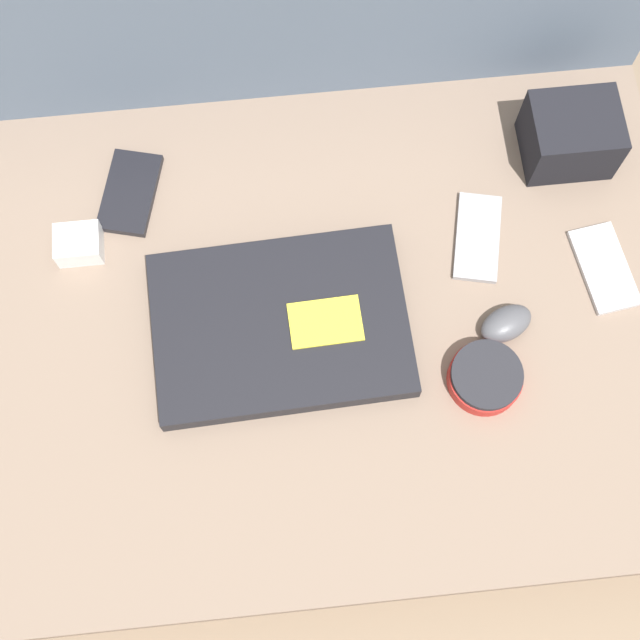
{
  "coord_description": "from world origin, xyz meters",
  "views": [
    {
      "loc": [
        -0.04,
        -0.36,
        1.19
      ],
      "look_at": [
        0.0,
        0.0,
        0.13
      ],
      "focal_mm": 50.0,
      "sensor_mm": 36.0,
      "label": 1
    }
  ],
  "objects_px": {
    "computer_mouse": "(506,324)",
    "camera_pouch": "(571,135)",
    "charger_brick": "(79,244)",
    "phone_small": "(604,268)",
    "laptop": "(281,323)",
    "phone_black": "(130,193)",
    "speaker_puck": "(485,377)",
    "phone_silver": "(477,237)"
  },
  "relations": [
    {
      "from": "phone_silver",
      "to": "camera_pouch",
      "type": "height_order",
      "value": "camera_pouch"
    },
    {
      "from": "speaker_puck",
      "to": "phone_black",
      "type": "height_order",
      "value": "speaker_puck"
    },
    {
      "from": "computer_mouse",
      "to": "camera_pouch",
      "type": "height_order",
      "value": "camera_pouch"
    },
    {
      "from": "camera_pouch",
      "to": "phone_silver",
      "type": "bearing_deg",
      "value": -139.48
    },
    {
      "from": "camera_pouch",
      "to": "laptop",
      "type": "bearing_deg",
      "value": -152.24
    },
    {
      "from": "camera_pouch",
      "to": "charger_brick",
      "type": "relative_size",
      "value": 1.98
    },
    {
      "from": "computer_mouse",
      "to": "charger_brick",
      "type": "distance_m",
      "value": 0.56
    },
    {
      "from": "phone_silver",
      "to": "speaker_puck",
      "type": "bearing_deg",
      "value": -84.0
    },
    {
      "from": "phone_silver",
      "to": "computer_mouse",
      "type": "bearing_deg",
      "value": -70.6
    },
    {
      "from": "laptop",
      "to": "computer_mouse",
      "type": "height_order",
      "value": "laptop"
    },
    {
      "from": "phone_black",
      "to": "phone_small",
      "type": "xyz_separation_m",
      "value": [
        0.61,
        -0.17,
        -0.0
      ]
    },
    {
      "from": "camera_pouch",
      "to": "phone_black",
      "type": "bearing_deg",
      "value": -179.48
    },
    {
      "from": "phone_silver",
      "to": "phone_black",
      "type": "height_order",
      "value": "phone_black"
    },
    {
      "from": "computer_mouse",
      "to": "speaker_puck",
      "type": "bearing_deg",
      "value": -142.48
    },
    {
      "from": "speaker_puck",
      "to": "camera_pouch",
      "type": "relative_size",
      "value": 0.79
    },
    {
      "from": "phone_small",
      "to": "camera_pouch",
      "type": "bearing_deg",
      "value": 88.17
    },
    {
      "from": "camera_pouch",
      "to": "phone_small",
      "type": "bearing_deg",
      "value": -83.48
    },
    {
      "from": "computer_mouse",
      "to": "charger_brick",
      "type": "bearing_deg",
      "value": 139.76
    },
    {
      "from": "charger_brick",
      "to": "computer_mouse",
      "type": "bearing_deg",
      "value": -17.04
    },
    {
      "from": "phone_black",
      "to": "camera_pouch",
      "type": "height_order",
      "value": "camera_pouch"
    },
    {
      "from": "speaker_puck",
      "to": "phone_silver",
      "type": "bearing_deg",
      "value": 83.19
    },
    {
      "from": "speaker_puck",
      "to": "phone_silver",
      "type": "height_order",
      "value": "speaker_puck"
    },
    {
      "from": "phone_small",
      "to": "charger_brick",
      "type": "bearing_deg",
      "value": 163.44
    },
    {
      "from": "phone_black",
      "to": "phone_silver",
      "type": "bearing_deg",
      "value": 0.76
    },
    {
      "from": "phone_silver",
      "to": "charger_brick",
      "type": "height_order",
      "value": "charger_brick"
    },
    {
      "from": "laptop",
      "to": "camera_pouch",
      "type": "bearing_deg",
      "value": 25.71
    },
    {
      "from": "phone_silver",
      "to": "phone_small",
      "type": "bearing_deg",
      "value": -7.91
    },
    {
      "from": "speaker_puck",
      "to": "phone_small",
      "type": "height_order",
      "value": "speaker_puck"
    },
    {
      "from": "computer_mouse",
      "to": "charger_brick",
      "type": "relative_size",
      "value": 1.38
    },
    {
      "from": "laptop",
      "to": "phone_black",
      "type": "height_order",
      "value": "laptop"
    },
    {
      "from": "computer_mouse",
      "to": "speaker_puck",
      "type": "xyz_separation_m",
      "value": [
        -0.04,
        -0.07,
        0.0
      ]
    },
    {
      "from": "phone_small",
      "to": "speaker_puck",
      "type": "bearing_deg",
      "value": -151.97
    },
    {
      "from": "laptop",
      "to": "charger_brick",
      "type": "height_order",
      "value": "charger_brick"
    },
    {
      "from": "phone_black",
      "to": "speaker_puck",
      "type": "bearing_deg",
      "value": -20.63
    },
    {
      "from": "phone_silver",
      "to": "camera_pouch",
      "type": "xyz_separation_m",
      "value": [
        0.14,
        0.12,
        0.04
      ]
    },
    {
      "from": "phone_black",
      "to": "camera_pouch",
      "type": "relative_size",
      "value": 1.13
    },
    {
      "from": "speaker_puck",
      "to": "phone_small",
      "type": "relative_size",
      "value": 0.73
    },
    {
      "from": "phone_silver",
      "to": "camera_pouch",
      "type": "distance_m",
      "value": 0.18
    },
    {
      "from": "laptop",
      "to": "phone_small",
      "type": "xyz_separation_m",
      "value": [
        0.43,
        0.04,
        -0.01
      ]
    },
    {
      "from": "charger_brick",
      "to": "phone_silver",
      "type": "bearing_deg",
      "value": -4.2
    },
    {
      "from": "computer_mouse",
      "to": "phone_black",
      "type": "height_order",
      "value": "computer_mouse"
    },
    {
      "from": "speaker_puck",
      "to": "charger_brick",
      "type": "xyz_separation_m",
      "value": [
        -0.5,
        0.23,
        0.0
      ]
    }
  ]
}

